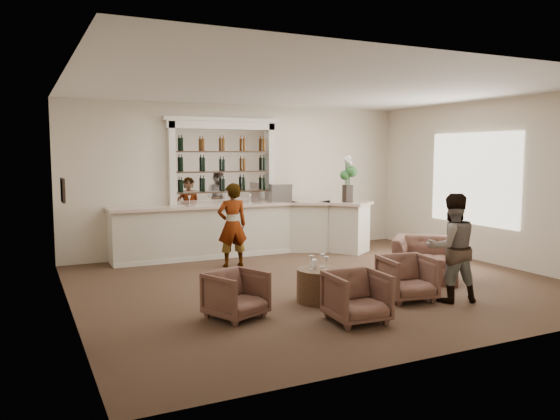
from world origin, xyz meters
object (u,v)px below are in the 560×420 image
object	(u,v)px
armchair_far	(427,259)
armchair_left	(236,295)
armchair_right	(407,278)
guest	(452,248)
armchair_center	(357,297)
sommelier	(232,225)
cocktail_table	(319,285)
bar_counter	(245,229)
flower_vase	(348,176)
espresso_machine	(280,193)

from	to	relation	value
armchair_far	armchair_left	bearing A→B (deg)	-126.47
armchair_right	armchair_far	world-z (taller)	armchair_far
guest	armchair_center	xyz separation A→B (m)	(-1.85, -0.24, -0.48)
armchair_left	armchair_far	size ratio (longest dim) A/B	0.62
sommelier	guest	distance (m)	4.33
cocktail_table	guest	size ratio (longest dim) A/B	0.42
bar_counter	flower_vase	distance (m)	2.56
cocktail_table	sommelier	world-z (taller)	sommelier
armchair_right	armchair_far	size ratio (longest dim) A/B	0.66
sommelier	bar_counter	bearing A→B (deg)	-121.21
bar_counter	armchair_right	xyz separation A→B (m)	(0.84, -4.48, -0.23)
sommelier	armchair_left	distance (m)	3.43
flower_vase	cocktail_table	bearing A→B (deg)	-128.38
bar_counter	sommelier	size ratio (longest dim) A/B	3.47
cocktail_table	sommelier	distance (m)	3.04
cocktail_table	espresso_machine	bearing A→B (deg)	72.42
espresso_machine	guest	bearing A→B (deg)	-71.43
armchair_right	espresso_machine	size ratio (longest dim) A/B	1.64
cocktail_table	sommelier	size ratio (longest dim) A/B	0.42
armchair_left	bar_counter	bearing A→B (deg)	43.17
armchair_left	armchair_center	xyz separation A→B (m)	(1.38, -0.86, 0.02)
armchair_center	armchair_right	world-z (taller)	armchair_right
armchair_left	flower_vase	xyz separation A→B (m)	(4.01, 3.48, 1.40)
armchair_center	armchair_left	bearing A→B (deg)	151.77
armchair_far	armchair_center	bearing A→B (deg)	-104.73
armchair_far	espresso_machine	bearing A→B (deg)	152.35
bar_counter	flower_vase	world-z (taller)	flower_vase
sommelier	flower_vase	size ratio (longest dim) A/B	1.61
guest	armchair_center	size ratio (longest dim) A/B	2.20
bar_counter	armchair_right	bearing A→B (deg)	-79.39
guest	armchair_far	bearing A→B (deg)	-100.37
sommelier	armchair_center	distance (m)	4.08
armchair_center	armchair_far	distance (m)	2.90
cocktail_table	espresso_machine	distance (m)	4.31
cocktail_table	armchair_center	size ratio (longest dim) A/B	0.92
armchair_center	cocktail_table	bearing A→B (deg)	91.17
bar_counter	armchair_far	bearing A→B (deg)	-60.49
bar_counter	guest	xyz separation A→B (m)	(1.39, -4.82, 0.24)
armchair_left	armchair_far	xyz separation A→B (m)	(3.85, 0.64, 0.05)
sommelier	espresso_machine	xyz separation A→B (m)	(1.53, 1.00, 0.52)
cocktail_table	armchair_right	bearing A→B (deg)	-21.49
espresso_machine	armchair_far	bearing A→B (deg)	-59.57
guest	armchair_far	xyz separation A→B (m)	(0.63, 1.26, -0.45)
bar_counter	armchair_far	xyz separation A→B (m)	(2.02, -3.56, -0.20)
bar_counter	guest	bearing A→B (deg)	-73.95
guest	armchair_far	size ratio (longest dim) A/B	1.43
armchair_center	flower_vase	xyz separation A→B (m)	(2.63, 4.34, 1.38)
cocktail_table	armchair_left	distance (m)	1.44
cocktail_table	armchair_center	distance (m)	1.08
armchair_right	guest	bearing A→B (deg)	-22.87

